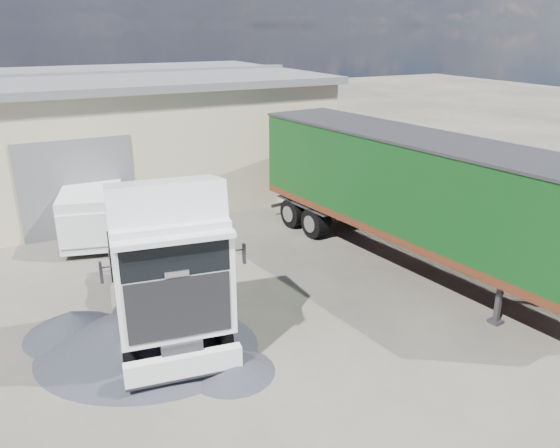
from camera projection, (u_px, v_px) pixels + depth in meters
name	position (u px, v px, depth m)	size (l,w,h in m)	color
ground	(237.00, 359.00, 12.75)	(120.00, 120.00, 0.00)	black
brick_boundary_wall	(440.00, 184.00, 22.24)	(0.35, 26.00, 2.50)	maroon
tractor_unit	(166.00, 271.00, 13.00)	(3.34, 6.79, 4.36)	black
box_trailer	(411.00, 187.00, 17.11)	(4.25, 12.90, 4.21)	#2D2D30
panel_van	(95.00, 210.00, 19.78)	(3.07, 5.18, 1.99)	black
gravel_heap	(143.00, 330.00, 12.97)	(6.83, 6.83, 1.10)	black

